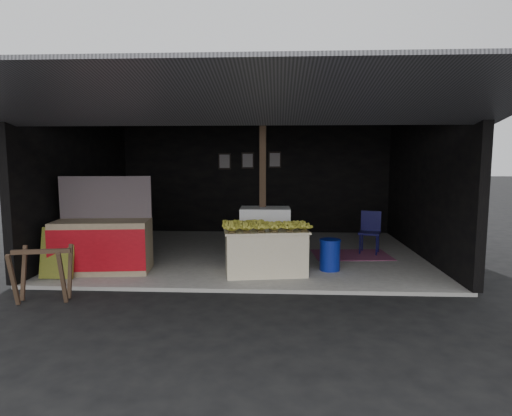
# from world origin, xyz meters

# --- Properties ---
(ground) EXTENTS (80.00, 80.00, 0.00)m
(ground) POSITION_xyz_m (0.00, 0.00, 0.00)
(ground) COLOR black
(ground) RESTS_ON ground
(concrete_slab) EXTENTS (7.00, 5.00, 0.06)m
(concrete_slab) POSITION_xyz_m (0.00, 2.50, 0.03)
(concrete_slab) COLOR gray
(concrete_slab) RESTS_ON ground
(shophouse) EXTENTS (7.40, 7.29, 3.02)m
(shophouse) POSITION_xyz_m (0.00, 2.82, 2.10)
(shophouse) COLOR black
(shophouse) RESTS_ON ground
(banana_table) EXTENTS (1.50, 1.06, 0.76)m
(banana_table) POSITION_xyz_m (0.38, 0.92, 0.44)
(banana_table) COLOR silver
(banana_table) RESTS_ON concrete_slab
(banana_pile) EXTENTS (1.37, 0.95, 0.15)m
(banana_pile) POSITION_xyz_m (0.38, 0.92, 0.89)
(banana_pile) COLOR gold
(banana_pile) RESTS_ON banana_table
(white_crate) EXTENTS (0.94, 0.65, 1.02)m
(white_crate) POSITION_xyz_m (0.35, 1.74, 0.57)
(white_crate) COLOR white
(white_crate) RESTS_ON concrete_slab
(neighbor_stall) EXTENTS (1.65, 0.89, 1.63)m
(neighbor_stall) POSITION_xyz_m (-2.40, 0.87, 0.55)
(neighbor_stall) COLOR #998466
(neighbor_stall) RESTS_ON concrete_slab
(green_signboard) EXTENTS (0.56, 0.23, 0.82)m
(green_signboard) POSITION_xyz_m (-2.98, 0.45, 0.48)
(green_signboard) COLOR black
(green_signboard) RESTS_ON concrete_slab
(sawhorse) EXTENTS (0.79, 0.79, 0.76)m
(sawhorse) POSITION_xyz_m (-2.67, -0.55, 0.48)
(sawhorse) COLOR #463023
(sawhorse) RESTS_ON ground
(water_barrel) EXTENTS (0.35, 0.35, 0.52)m
(water_barrel) POSITION_xyz_m (1.50, 1.17, 0.32)
(water_barrel) COLOR navy
(water_barrel) RESTS_ON concrete_slab
(plastic_chair) EXTENTS (0.51, 0.51, 0.86)m
(plastic_chair) POSITION_xyz_m (2.49, 2.60, 0.56)
(plastic_chair) COLOR #0B0A39
(plastic_chair) RESTS_ON concrete_slab
(magenta_rug) EXTENTS (1.57, 1.11, 0.01)m
(magenta_rug) POSITION_xyz_m (2.07, 2.35, 0.07)
(magenta_rug) COLOR #7C1B58
(magenta_rug) RESTS_ON concrete_slab
(picture_frames) EXTENTS (1.62, 0.04, 0.46)m
(picture_frames) POSITION_xyz_m (-0.17, 4.89, 1.93)
(picture_frames) COLOR black
(picture_frames) RESTS_ON shophouse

